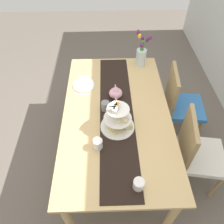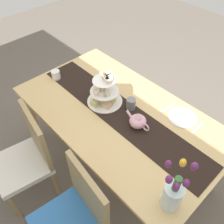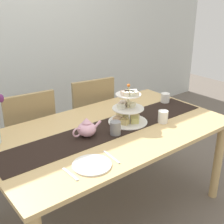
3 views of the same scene
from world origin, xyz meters
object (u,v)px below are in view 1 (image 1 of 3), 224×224
at_px(mug_grey, 105,106).
at_px(dining_table, 116,119).
at_px(tulip_vase, 141,54).
at_px(tiered_cake_stand, 118,119).
at_px(knife_left, 83,95).
at_px(chair_right, 196,151).
at_px(fork_left, 85,77).
at_px(dinner_plate_left, 84,85).
at_px(mug_white_text, 98,144).
at_px(cream_jug, 139,184).
at_px(chair_left, 179,103).
at_px(teapot, 116,93).

bearing_deg(mug_grey, dining_table, 71.83).
bearing_deg(mug_grey, tulip_vase, 149.89).
height_order(tiered_cake_stand, knife_left, tiered_cake_stand).
distance_m(dining_table, tulip_vase, 0.84).
xyz_separation_m(dining_table, tulip_vase, (-0.75, 0.31, 0.23)).
distance_m(knife_left, mug_grey, 0.31).
distance_m(chair_right, tulip_vase, 1.19).
xyz_separation_m(chair_right, fork_left, (-0.84, -1.05, 0.23)).
height_order(dining_table, knife_left, knife_left).
relative_size(dinner_plate_left, fork_left, 1.53).
relative_size(dinner_plate_left, mug_white_text, 2.42).
distance_m(tiered_cake_stand, mug_white_text, 0.28).
bearing_deg(cream_jug, chair_left, 150.30).
bearing_deg(mug_white_text, chair_left, 128.73).
distance_m(chair_left, tulip_vase, 0.69).
height_order(tiered_cake_stand, dinner_plate_left, tiered_cake_stand).
bearing_deg(tiered_cake_stand, dining_table, -178.30).
relative_size(tiered_cake_stand, teapot, 1.28).
distance_m(tiered_cake_stand, dinner_plate_left, 0.66).
bearing_deg(tiered_cake_stand, cream_jug, 11.85).
distance_m(chair_right, teapot, 0.93).
xyz_separation_m(teapot, cream_jug, (0.93, 0.12, -0.02)).
bearing_deg(mug_white_text, fork_left, -170.11).
bearing_deg(mug_grey, knife_left, -133.56).
height_order(fork_left, mug_white_text, mug_white_text).
distance_m(dining_table, knife_left, 0.42).
bearing_deg(tulip_vase, dining_table, -22.55).
bearing_deg(fork_left, dinner_plate_left, 0.00).
xyz_separation_m(tulip_vase, mug_white_text, (1.13, -0.48, -0.09)).
bearing_deg(teapot, mug_white_text, -15.93).
xyz_separation_m(chair_left, mug_grey, (0.30, -0.83, 0.28)).
relative_size(chair_right, tiered_cake_stand, 2.99).
height_order(tiered_cake_stand, cream_jug, tiered_cake_stand).
height_order(fork_left, mug_grey, mug_grey).
bearing_deg(mug_white_text, tiered_cake_stand, 140.57).
bearing_deg(mug_white_text, mug_grey, 171.27).
height_order(tulip_vase, mug_grey, tulip_vase).
bearing_deg(tulip_vase, chair_right, 21.53).
height_order(tiered_cake_stand, tulip_vase, tulip_vase).
height_order(chair_right, knife_left, chair_right).
height_order(tiered_cake_stand, mug_white_text, tiered_cake_stand).
bearing_deg(knife_left, chair_right, 62.42).
relative_size(cream_jug, mug_grey, 0.89).
height_order(cream_jug, mug_grey, mug_grey).
bearing_deg(knife_left, tiered_cake_stand, 38.47).
xyz_separation_m(cream_jug, dinner_plate_left, (-1.12, -0.45, -0.04)).
xyz_separation_m(chair_left, mug_white_text, (0.72, -0.89, 0.28)).
distance_m(tiered_cake_stand, tulip_vase, 0.97).
height_order(chair_right, fork_left, chair_right).
distance_m(tulip_vase, cream_jug, 1.49).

